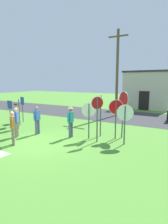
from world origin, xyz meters
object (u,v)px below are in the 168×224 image
at_px(stop_sign_low_front, 101,107).
at_px(stop_sign_leaning_left, 125,117).
at_px(person_in_teal, 71,120).
at_px(stop_sign_rear_right, 89,114).
at_px(person_in_blue, 37,119).
at_px(stop_sign_nearest, 123,106).
at_px(stop_sign_far_back, 116,112).
at_px(info_panel_middle, 19,108).
at_px(person_on_left, 16,115).
at_px(info_panel_leftmost, 10,108).
at_px(person_holding_notes, 13,126).
at_px(stop_sign_tallest, 97,112).
at_px(utility_pole, 117,72).
at_px(person_in_dark_shirt, 16,120).
at_px(info_panel_rightmost, 22,105).

xyz_separation_m(stop_sign_low_front, stop_sign_leaning_left, (1.68, -0.70, -0.30)).
relative_size(stop_sign_low_front, person_in_teal, 1.41).
bearing_deg(stop_sign_rear_right, person_in_blue, -165.56).
height_order(stop_sign_nearest, person_in_teal, stop_sign_nearest).
bearing_deg(stop_sign_nearest, stop_sign_leaning_left, -66.06).
relative_size(stop_sign_rear_right, stop_sign_nearest, 0.77).
bearing_deg(stop_sign_far_back, stop_sign_low_front, 178.08).
xyz_separation_m(stop_sign_nearest, info_panel_middle, (-7.36, -0.96, -0.51)).
distance_m(stop_sign_low_front, stop_sign_leaning_left, 1.84).
distance_m(person_on_left, info_panel_leftmost, 1.93).
distance_m(stop_sign_rear_right, person_holding_notes, 3.96).
xyz_separation_m(person_holding_notes, info_panel_leftmost, (-4.07, 3.00, 0.26)).
xyz_separation_m(stop_sign_leaning_left, info_panel_leftmost, (-8.79, 0.06, -0.17)).
relative_size(stop_sign_low_front, stop_sign_rear_right, 1.22).
bearing_deg(stop_sign_nearest, person_on_left, -164.45).
bearing_deg(person_holding_notes, person_in_blue, 100.36).
relative_size(stop_sign_tallest, info_panel_leftmost, 1.36).
bearing_deg(stop_sign_nearest, stop_sign_tallest, -122.35).
bearing_deg(person_in_teal, person_holding_notes, -124.12).
relative_size(person_in_teal, info_panel_leftmost, 0.99).
relative_size(utility_pole, stop_sign_leaning_left, 3.77).
bearing_deg(person_on_left, person_in_dark_shirt, -40.84).
height_order(person_on_left, info_panel_rightmost, info_panel_rightmost).
height_order(person_in_dark_shirt, person_in_blue, same).
bearing_deg(stop_sign_tallest, stop_sign_rear_right, 158.63).
relative_size(person_holding_notes, info_panel_leftmost, 0.96).
relative_size(utility_pole, stop_sign_low_front, 3.12).
bearing_deg(stop_sign_low_front, info_panel_middle, -174.46).
relative_size(stop_sign_nearest, person_in_dark_shirt, 1.55).
bearing_deg(stop_sign_low_front, stop_sign_nearest, 16.71).
bearing_deg(person_in_blue, stop_sign_nearest, 22.90).
height_order(person_in_teal, person_in_dark_shirt, person_in_teal).
xyz_separation_m(stop_sign_rear_right, person_in_blue, (-3.10, -0.80, -0.42)).
bearing_deg(person_in_dark_shirt, person_holding_notes, -45.04).
bearing_deg(info_panel_middle, person_in_teal, -5.91).
height_order(stop_sign_nearest, person_in_dark_shirt, stop_sign_nearest).
relative_size(stop_sign_far_back, stop_sign_rear_right, 1.08).
bearing_deg(info_panel_leftmost, stop_sign_nearest, 6.82).
bearing_deg(info_panel_leftmost, stop_sign_low_front, 5.09).
distance_m(person_holding_notes, info_panel_rightmost, 5.59).
distance_m(stop_sign_far_back, stop_sign_tallest, 1.19).
distance_m(stop_sign_low_front, info_panel_leftmost, 7.16).
relative_size(stop_sign_leaning_left, stop_sign_nearest, 0.78).
bearing_deg(stop_sign_tallest, stop_sign_leaning_left, 14.27).
distance_m(stop_sign_far_back, person_in_dark_shirt, 5.64).
bearing_deg(person_in_blue, person_holding_notes, -79.64).
height_order(stop_sign_low_front, info_panel_middle, stop_sign_low_front).
relative_size(stop_sign_rear_right, info_panel_rightmost, 1.03).
distance_m(stop_sign_low_front, info_panel_rightmost, 6.94).
height_order(utility_pole, stop_sign_far_back, utility_pole).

